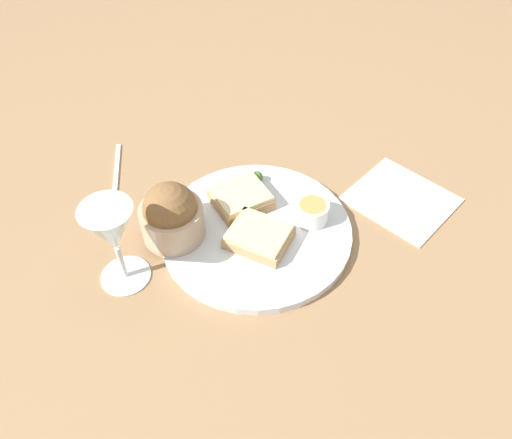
% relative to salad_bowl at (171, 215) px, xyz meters
% --- Properties ---
extents(ground_plane, '(4.00, 4.00, 0.00)m').
position_rel_salad_bowl_xyz_m(ground_plane, '(0.12, 0.03, -0.06)').
color(ground_plane, '#93704C').
extents(dinner_plate, '(0.30, 0.30, 0.01)m').
position_rel_salad_bowl_xyz_m(dinner_plate, '(0.12, 0.03, -0.05)').
color(dinner_plate, silver).
rests_on(dinner_plate, ground_plane).
extents(salad_bowl, '(0.10, 0.10, 0.10)m').
position_rel_salad_bowl_xyz_m(salad_bowl, '(0.00, 0.00, 0.00)').
color(salad_bowl, tan).
rests_on(salad_bowl, dinner_plate).
extents(sauce_ramekin, '(0.05, 0.05, 0.03)m').
position_rel_salad_bowl_xyz_m(sauce_ramekin, '(0.21, 0.07, -0.02)').
color(sauce_ramekin, white).
rests_on(sauce_ramekin, dinner_plate).
extents(cheese_toast_near, '(0.11, 0.10, 0.03)m').
position_rel_salad_bowl_xyz_m(cheese_toast_near, '(0.13, 0.01, -0.03)').
color(cheese_toast_near, tan).
rests_on(cheese_toast_near, dinner_plate).
extents(cheese_toast_far, '(0.12, 0.12, 0.03)m').
position_rel_salad_bowl_xyz_m(cheese_toast_far, '(0.09, 0.08, -0.03)').
color(cheese_toast_far, tan).
rests_on(cheese_toast_far, dinner_plate).
extents(wine_glass, '(0.07, 0.07, 0.14)m').
position_rel_salad_bowl_xyz_m(wine_glass, '(-0.05, -0.08, 0.04)').
color(wine_glass, silver).
rests_on(wine_glass, ground_plane).
extents(garnish, '(0.02, 0.02, 0.02)m').
position_rel_salad_bowl_xyz_m(garnish, '(0.11, 0.14, -0.03)').
color(garnish, '#477533').
rests_on(garnish, dinner_plate).
extents(napkin, '(0.21, 0.21, 0.01)m').
position_rel_salad_bowl_xyz_m(napkin, '(0.35, 0.15, -0.05)').
color(napkin, beige).
rests_on(napkin, ground_plane).
extents(fork, '(0.07, 0.18, 0.01)m').
position_rel_salad_bowl_xyz_m(fork, '(-0.14, 0.12, -0.05)').
color(fork, silver).
rests_on(fork, ground_plane).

